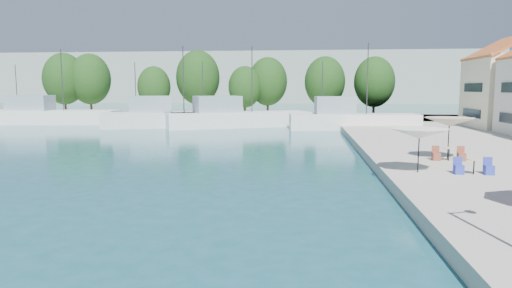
# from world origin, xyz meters

# --- Properties ---
(quay_far) EXTENTS (90.00, 16.00, 0.60)m
(quay_far) POSITION_xyz_m (-8.00, 67.00, 0.30)
(quay_far) COLOR #B0AB9F
(quay_far) RESTS_ON ground
(hill_west) EXTENTS (180.00, 40.00, 16.00)m
(hill_west) POSITION_xyz_m (-30.00, 160.00, 8.00)
(hill_west) COLOR gray
(hill_west) RESTS_ON ground
(hill_east) EXTENTS (140.00, 40.00, 12.00)m
(hill_east) POSITION_xyz_m (40.00, 180.00, 6.00)
(hill_east) COLOR gray
(hill_east) RESTS_ON ground
(trawler_01) EXTENTS (17.85, 6.06, 10.20)m
(trawler_01) POSITION_xyz_m (-32.10, 57.50, 1.07)
(trawler_01) COLOR white
(trawler_01) RESTS_ON ground
(trawler_02) EXTENTS (16.75, 9.45, 10.20)m
(trawler_02) POSITION_xyz_m (-14.75, 54.43, 1.07)
(trawler_02) COLOR silver
(trawler_02) RESTS_ON ground
(trawler_03) EXTENTS (18.00, 11.88, 10.20)m
(trawler_03) POSITION_xyz_m (-6.55, 55.48, 1.07)
(trawler_03) COLOR white
(trawler_03) RESTS_ON ground
(trawler_04) EXTENTS (14.91, 5.15, 10.20)m
(trawler_04) POSITION_xyz_m (7.20, 53.43, 1.07)
(trawler_04) COLOR silver
(trawler_04) RESTS_ON ground
(tree_01) EXTENTS (6.55, 6.55, 9.70)m
(tree_01) POSITION_xyz_m (-36.21, 69.74, 6.20)
(tree_01) COLOR #3F2B19
(tree_01) RESTS_ON quay_far
(tree_02) EXTENTS (6.51, 6.51, 9.63)m
(tree_02) POSITION_xyz_m (-32.43, 70.83, 6.16)
(tree_02) COLOR #3F2B19
(tree_02) RESTS_ON quay_far
(tree_03) EXTENTS (5.06, 5.06, 7.48)m
(tree_03) POSITION_xyz_m (-21.22, 68.89, 4.92)
(tree_03) COLOR #3F2B19
(tree_03) RESTS_ON quay_far
(tree_04) EXTENTS (6.72, 6.72, 9.95)m
(tree_04) POSITION_xyz_m (-14.52, 69.91, 6.34)
(tree_04) COLOR #3F2B19
(tree_04) RESTS_ON quay_far
(tree_05) EXTENTS (5.04, 5.04, 7.46)m
(tree_05) POSITION_xyz_m (-7.13, 69.36, 4.91)
(tree_05) COLOR #3F2B19
(tree_05) RESTS_ON quay_far
(tree_06) EXTENTS (6.02, 6.02, 8.91)m
(tree_06) POSITION_xyz_m (-3.82, 71.56, 5.74)
(tree_06) COLOR #3F2B19
(tree_06) RESTS_ON quay_far
(tree_07) EXTENTS (5.92, 5.92, 8.76)m
(tree_07) POSITION_xyz_m (4.84, 68.29, 5.65)
(tree_07) COLOR #3F2B19
(tree_07) RESTS_ON quay_far
(tree_08) EXTENTS (5.89, 5.89, 8.72)m
(tree_08) POSITION_xyz_m (12.00, 68.71, 5.63)
(tree_08) COLOR #3F2B19
(tree_08) RESTS_ON quay_far
(umbrella_white) EXTENTS (2.91, 2.91, 2.18)m
(umbrella_white) POSITION_xyz_m (7.65, 23.28, 2.53)
(umbrella_white) COLOR black
(umbrella_white) RESTS_ON quay_right
(umbrella_cream) EXTENTS (2.90, 2.90, 2.46)m
(umbrella_cream) POSITION_xyz_m (10.41, 27.77, 2.81)
(umbrella_cream) COLOR black
(umbrella_cream) RESTS_ON quay_right
(cafe_table_02) EXTENTS (1.82, 0.70, 0.76)m
(cafe_table_02) POSITION_xyz_m (10.21, 22.99, 0.89)
(cafe_table_02) COLOR black
(cafe_table_02) RESTS_ON quay_right
(cafe_table_03) EXTENTS (1.82, 0.70, 0.76)m
(cafe_table_03) POSITION_xyz_m (10.31, 27.22, 0.89)
(cafe_table_03) COLOR black
(cafe_table_03) RESTS_ON quay_right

